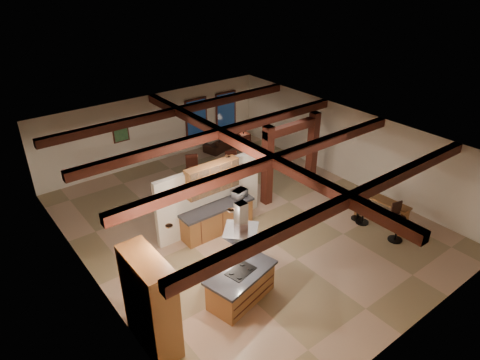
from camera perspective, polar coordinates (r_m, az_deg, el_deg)
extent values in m
plane|color=tan|center=(14.29, 0.56, -5.58)|extent=(12.00, 12.00, 0.00)
plane|color=white|center=(18.19, -11.29, 6.75)|extent=(10.00, 0.00, 10.00)
plane|color=white|center=(10.38, 22.16, -13.17)|extent=(10.00, 0.00, 10.00)
plane|color=white|center=(11.60, -19.38, -7.77)|extent=(0.00, 12.00, 12.00)
plane|color=white|center=(16.79, 14.15, 4.58)|extent=(0.00, 12.00, 12.00)
plane|color=#361B11|center=(12.90, 0.62, 5.17)|extent=(12.00, 12.00, 0.00)
cube|color=#431C10|center=(10.47, 14.33, -2.53)|extent=(10.00, 0.25, 0.28)
cube|color=#431C10|center=(12.06, 4.45, 2.62)|extent=(10.00, 0.25, 0.28)
cube|color=#431C10|center=(13.92, -2.72, 6.30)|extent=(10.00, 0.25, 0.28)
cube|color=#431C10|center=(16.07, -8.38, 9.10)|extent=(10.00, 0.25, 0.28)
cube|color=#431C10|center=(12.96, 0.62, 4.60)|extent=(0.28, 12.00, 0.28)
cube|color=#431C10|center=(14.68, 3.67, 1.88)|extent=(0.30, 0.30, 2.90)
cube|color=#431C10|center=(16.09, 9.61, 3.99)|extent=(0.30, 0.30, 2.90)
cube|color=#431C10|center=(14.91, 7.02, 6.99)|extent=(2.50, 0.28, 0.28)
cube|color=white|center=(13.55, -4.06, -2.22)|extent=(3.80, 0.18, 2.20)
cube|color=brown|center=(9.90, -11.87, -15.64)|extent=(0.64, 1.60, 2.40)
cube|color=silver|center=(10.02, -10.27, -15.19)|extent=(0.06, 0.62, 0.95)
cube|color=black|center=(9.90, -10.16, -14.26)|extent=(0.01, 0.50, 0.28)
cube|color=brown|center=(13.64, -3.04, -5.31)|extent=(2.40, 0.60, 0.86)
cube|color=black|center=(13.38, -3.09, -3.63)|extent=(2.50, 0.66, 0.08)
cube|color=brown|center=(13.06, -3.72, 0.30)|extent=(1.80, 0.34, 0.95)
cube|color=silver|center=(12.93, -3.27, 0.00)|extent=(1.74, 0.02, 0.90)
pyramid|color=silver|center=(10.39, 0.12, -8.64)|extent=(1.10, 1.10, 0.45)
cube|color=silver|center=(9.93, 0.12, -4.90)|extent=(0.26, 0.22, 0.73)
cube|color=#431C10|center=(19.02, -5.85, 8.29)|extent=(1.10, 0.05, 1.70)
cube|color=black|center=(19.00, -5.80, 8.26)|extent=(0.95, 0.02, 1.55)
cube|color=#431C10|center=(19.86, -1.91, 9.29)|extent=(1.10, 0.05, 1.70)
cube|color=black|center=(19.83, -1.86, 9.27)|extent=(0.95, 0.02, 1.55)
cube|color=#431C10|center=(17.49, -15.63, 6.24)|extent=(0.65, 0.04, 0.85)
cube|color=#265834|center=(17.47, -15.60, 6.21)|extent=(0.55, 0.01, 0.75)
cylinder|color=silver|center=(9.54, -1.22, -4.04)|extent=(0.16, 0.16, 0.03)
cylinder|color=silver|center=(12.00, -1.65, 3.14)|extent=(0.16, 0.16, 0.03)
cylinder|color=silver|center=(9.14, -9.45, -6.07)|extent=(0.16, 0.16, 0.03)
cube|color=brown|center=(11.23, 0.11, -13.99)|extent=(1.89, 1.24, 0.83)
cube|color=black|center=(10.93, 0.11, -12.23)|extent=(2.03, 1.38, 0.08)
cube|color=black|center=(10.90, 0.12, -12.06)|extent=(0.82, 0.64, 0.02)
imported|color=#381D0E|center=(16.06, -3.42, -0.28)|extent=(1.79, 1.16, 0.59)
imported|color=black|center=(19.52, -2.26, 5.12)|extent=(2.09, 1.25, 0.57)
imported|color=#B6B6BB|center=(13.75, -0.03, -1.81)|extent=(0.53, 0.41, 0.26)
cube|color=brown|center=(14.46, 18.56, -2.53)|extent=(0.54, 1.81, 0.05)
cube|color=brown|center=(14.38, 20.95, -5.34)|extent=(0.41, 0.11, 0.90)
cube|color=brown|center=(15.03, 15.73, -2.89)|extent=(0.41, 0.11, 0.90)
cube|color=#431C10|center=(19.67, 0.45, 5.39)|extent=(0.51, 0.51, 0.61)
cylinder|color=black|center=(19.52, 0.45, 6.45)|extent=(0.06, 0.06, 0.17)
cone|color=#FFCE99|center=(19.46, 0.46, 6.92)|extent=(0.30, 0.30, 0.19)
cylinder|color=black|center=(13.86, 20.47, -4.84)|extent=(0.40, 0.40, 0.08)
cube|color=black|center=(13.84, 20.12, -3.57)|extent=(0.38, 0.13, 0.45)
cylinder|color=black|center=(14.07, 20.20, -6.21)|extent=(0.07, 0.07, 0.78)
cylinder|color=black|center=(14.28, 19.94, -7.47)|extent=(0.45, 0.45, 0.03)
cylinder|color=black|center=(14.41, 16.34, -2.86)|extent=(0.39, 0.39, 0.08)
cube|color=black|center=(14.40, 16.01, -1.67)|extent=(0.37, 0.12, 0.44)
cylinder|color=black|center=(14.61, 16.14, -4.19)|extent=(0.07, 0.07, 0.77)
cylinder|color=black|center=(14.80, 15.95, -5.40)|extent=(0.44, 0.44, 0.03)
cylinder|color=black|center=(14.61, 15.61, -2.77)|extent=(0.34, 0.34, 0.07)
cube|color=black|center=(14.53, 15.12, -1.88)|extent=(0.31, 0.16, 0.38)
cylinder|color=black|center=(14.78, 15.44, -3.91)|extent=(0.06, 0.06, 0.66)
cylinder|color=black|center=(14.95, 15.29, -4.95)|extent=(0.38, 0.38, 0.03)
cube|color=#431C10|center=(15.23, -5.74, -1.28)|extent=(0.60, 0.60, 0.06)
cube|color=#431C10|center=(15.24, -5.93, 0.43)|extent=(0.43, 0.24, 0.81)
cylinder|color=#431C10|center=(15.19, -6.28, -2.53)|extent=(0.05, 0.05, 0.45)
cylinder|color=#431C10|center=(15.22, -4.92, -2.38)|extent=(0.05, 0.05, 0.45)
cylinder|color=#431C10|center=(15.50, -6.46, -1.86)|extent=(0.05, 0.05, 0.45)
cylinder|color=#431C10|center=(15.54, -5.12, -1.71)|extent=(0.05, 0.05, 0.45)
cube|color=#431C10|center=(16.55, -6.46, 1.23)|extent=(0.60, 0.60, 0.06)
cube|color=#431C10|center=(16.17, -6.43, 2.13)|extent=(0.43, 0.24, 0.81)
cylinder|color=#431C10|center=(16.85, -5.88, 0.79)|extent=(0.05, 0.05, 0.45)
cylinder|color=#431C10|center=(16.82, -7.11, 0.66)|extent=(0.05, 0.05, 0.45)
cylinder|color=#431C10|center=(16.53, -5.71, 0.22)|extent=(0.05, 0.05, 0.45)
cylinder|color=#431C10|center=(16.49, -6.96, 0.09)|extent=(0.05, 0.05, 0.45)
cube|color=#431C10|center=(15.45, -0.21, -0.67)|extent=(0.60, 0.60, 0.06)
cube|color=#431C10|center=(15.46, -0.40, 1.02)|extent=(0.43, 0.24, 0.81)
cylinder|color=#431C10|center=(15.39, -0.72, -1.90)|extent=(0.05, 0.05, 0.45)
cylinder|color=#431C10|center=(15.46, 0.60, -1.75)|extent=(0.05, 0.05, 0.45)
cylinder|color=#431C10|center=(15.70, -1.01, -1.25)|extent=(0.05, 0.05, 0.45)
cylinder|color=#431C10|center=(15.77, 0.29, -1.10)|extent=(0.05, 0.05, 0.45)
cube|color=#431C10|center=(16.75, -1.36, 1.77)|extent=(0.60, 0.60, 0.06)
cube|color=#431C10|center=(16.38, -1.21, 2.67)|extent=(0.43, 0.24, 0.81)
cylinder|color=#431C10|center=(17.06, -0.87, 1.32)|extent=(0.05, 0.05, 0.45)
cylinder|color=#431C10|center=(17.00, -2.07, 1.20)|extent=(0.05, 0.05, 0.45)
cylinder|color=#431C10|center=(16.74, -0.61, 0.77)|extent=(0.05, 0.05, 0.45)
cylinder|color=#431C10|center=(16.68, -1.83, 0.64)|extent=(0.05, 0.05, 0.45)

